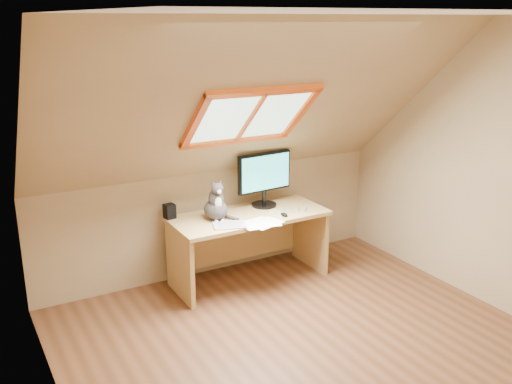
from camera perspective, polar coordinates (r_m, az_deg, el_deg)
ground at (r=4.37m, az=6.34°, el=-16.01°), size 3.50×3.50×0.00m
room_shell at (r=3.72m, az=7.88°, el=2.12°), size 3.52×3.52×2.41m
desk at (r=5.34m, az=-1.06°, el=-4.14°), size 1.44×0.63×0.66m
monitor at (r=5.35m, az=0.85°, el=1.63°), size 0.56×0.24×0.52m
cat at (r=5.05m, az=-4.02°, el=-1.30°), size 0.23×0.27×0.38m
desk_speaker at (r=5.15m, az=-8.65°, el=-1.91°), size 0.10×0.10×0.13m
graphics_tablet at (r=4.93m, az=-2.67°, el=-3.32°), size 0.33×0.28×0.01m
mouse at (r=5.17m, az=2.82°, el=-2.27°), size 0.05×0.09×0.03m
papers at (r=4.97m, az=-0.14°, el=-3.20°), size 0.35×0.30×0.01m
cables at (r=5.29m, az=3.20°, el=-1.93°), size 0.51×0.26×0.01m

